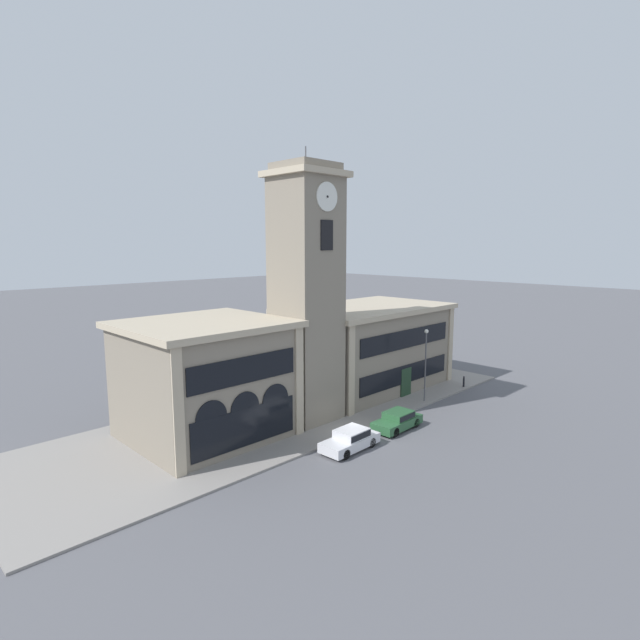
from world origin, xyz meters
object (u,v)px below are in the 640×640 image
(parked_car_near, at_px, (350,439))
(street_lamp, at_px, (426,355))
(parked_car_mid, at_px, (398,420))
(bollard, at_px, (464,382))

(parked_car_near, bearing_deg, street_lamp, -171.41)
(parked_car_mid, relative_size, bollard, 4.11)
(parked_car_mid, bearing_deg, parked_car_near, -1.32)
(bollard, bearing_deg, parked_car_near, -174.08)
(parked_car_mid, xyz_separation_m, bollard, (13.40, 1.95, -0.06))
(street_lamp, xyz_separation_m, bollard, (6.53, -0.19, -3.66))
(parked_car_mid, height_order, street_lamp, street_lamp)
(parked_car_near, height_order, parked_car_mid, parked_car_near)
(parked_car_mid, distance_m, bollard, 13.54)
(street_lamp, bearing_deg, parked_car_mid, -162.71)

